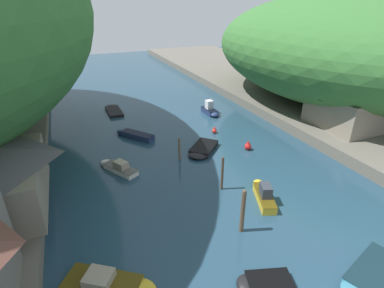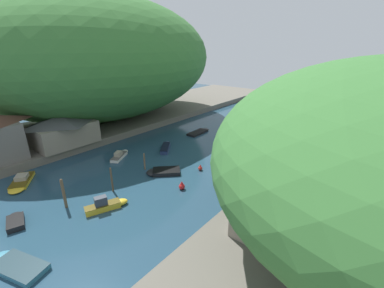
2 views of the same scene
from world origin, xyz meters
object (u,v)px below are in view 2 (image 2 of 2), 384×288
Objects in this scene: boat_open_rowboat at (107,205)px; boathouse_shed at (63,129)px; boat_far_right_bank at (162,172)px; boat_small_dinghy at (21,182)px; person_on_quay at (85,137)px; channel_buoy_near at (200,168)px; channel_buoy_far at (182,186)px; person_by_boathouse at (22,153)px; boat_navy_launch at (120,155)px; right_bank_cottage at (281,201)px; boat_red_skiff at (14,265)px; boat_moored_right at (166,147)px; boat_near_quay at (199,132)px; boat_far_upstream at (238,157)px; boat_cabin_cruiser at (16,220)px.

boathouse_shed is at bearing -173.87° from boat_open_rowboat.
boat_far_right_bank is 18.00m from boat_small_dinghy.
boat_small_dinghy is 12.36m from person_on_quay.
boat_open_rowboat is 5.10× the size of channel_buoy_near.
channel_buoy_far is at bearing 160.48° from boat_small_dinghy.
person_by_boathouse is (-5.04, 2.30, 1.92)m from boat_small_dinghy.
boat_navy_launch is 13.53m from person_by_boathouse.
right_bank_cottage is 1.73× the size of boat_navy_launch.
right_bank_cottage is 7.16× the size of channel_buoy_far.
person_on_quay reaches higher than boat_red_skiff.
boat_red_skiff is at bearing -35.01° from boathouse_shed.
channel_buoy_far reaches higher than channel_buoy_near.
channel_buoy_near is at bearing -53.19° from boat_moored_right.
boat_near_quay is 16.56m from channel_buoy_near.
boat_red_skiff is 25.01m from person_on_quay.
boat_red_skiff is (-14.98, -16.45, -3.81)m from right_bank_cottage.
boat_far_upstream is (3.70, 29.22, 0.33)m from boat_red_skiff.
boat_moored_right is at bearing 164.09° from channel_buoy_near.
boat_red_skiff is 1.23× the size of boat_navy_launch.
person_by_boathouse reaches higher than boat_near_quay.
person_on_quay reaches higher than boat_far_right_bank.
boat_small_dinghy is 4.89× the size of channel_buoy_far.
channel_buoy_far is 0.67× the size of person_on_quay.
person_by_boathouse is at bearing 50.71° from boat_red_skiff.
boat_far_right_bank is 2.84× the size of person_by_boathouse.
right_bank_cottage is 1.70× the size of boat_far_right_bank.
person_by_boathouse is (-16.92, -11.23, 1.95)m from boat_far_right_bank.
person_on_quay is (-22.13, -12.43, 1.65)m from boat_far_upstream.
boat_moored_right is at bearing 134.92° from boat_open_rowboat.
channel_buoy_near is at bearing -70.26° from person_on_quay.
boat_small_dinghy is 23.37m from channel_buoy_near.
person_on_quay is at bearing 57.45° from boat_cabin_cruiser.
boat_small_dinghy reaches higher than boat_moored_right.
person_by_boathouse is (-20.43, -15.29, 1.87)m from channel_buoy_near.
boat_red_skiff is at bearing -88.39° from boat_navy_launch.
boat_far_upstream is at bearing -20.76° from boat_moored_right.
boat_far_upstream is 0.67× the size of boat_small_dinghy.
boat_moored_right is 5.44× the size of channel_buoy_near.
channel_buoy_far is (-1.15, -11.79, -0.13)m from boat_far_upstream.
person_by_boathouse is (-10.21, -28.33, 2.03)m from boat_near_quay.
right_bank_cottage is at bearing -38.34° from boat_cabin_cruiser.
boathouse_shed reaches higher than boat_cabin_cruiser.
boat_far_upstream is 29.85m from boat_small_dinghy.
boat_small_dinghy is (-13.08, -3.94, -0.19)m from boat_open_rowboat.
channel_buoy_near is at bearing -11.02° from boat_navy_launch.
boathouse_shed reaches higher than boat_far_right_bank.
boat_navy_launch is (-5.35, 16.45, 0.06)m from boat_cabin_cruiser.
boat_cabin_cruiser is at bearing -40.34° from boathouse_shed.
boathouse_shed is 1.79× the size of boat_small_dinghy.
channel_buoy_far is at bearing 86.90° from boat_open_rowboat.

